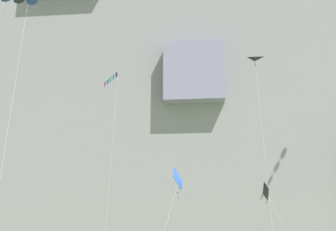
# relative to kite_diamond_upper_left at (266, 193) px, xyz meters

# --- Properties ---
(cliff_face) EXTENTS (180.00, 25.22, 69.50)m
(cliff_face) POSITION_rel_kite_diamond_upper_left_xyz_m (-8.22, 23.66, 27.36)
(cliff_face) COLOR gray
(cliff_face) RESTS_ON ground
(kite_diamond_upper_left) EXTENTS (2.95, 4.88, 8.58)m
(kite_diamond_upper_left) POSITION_rel_kite_diamond_upper_left_xyz_m (0.00, 0.00, 0.00)
(kite_diamond_upper_left) COLOR black
(kite_diamond_upper_left) RESTS_ON ground
(kite_delta_high_right) EXTENTS (1.61, 5.66, 23.83)m
(kite_delta_high_right) POSITION_rel_kite_diamond_upper_left_xyz_m (-0.08, 1.09, 15.76)
(kite_delta_high_right) COLOR black
(kite_delta_high_right) RESTS_ON ground
(kite_diamond_mid_center) EXTENTS (2.07, 6.99, 9.36)m
(kite_diamond_mid_center) POSITION_rel_kite_diamond_upper_left_xyz_m (-9.67, -6.56, 0.70)
(kite_diamond_mid_center) COLOR blue
(kite_diamond_mid_center) RESTS_ON ground
(kite_windsock_high_left) EXTENTS (5.25, 3.88, 24.01)m
(kite_windsock_high_left) POSITION_rel_kite_diamond_upper_left_xyz_m (-23.09, -16.21, 15.81)
(kite_windsock_high_left) COLOR navy
(kite_windsock_high_left) RESTS_ON ground
(kite_banner_upper_right) EXTENTS (2.72, 3.69, 21.12)m
(kite_banner_upper_right) POSITION_rel_kite_diamond_upper_left_xyz_m (-17.98, -2.68, 12.52)
(kite_banner_upper_right) COLOR black
(kite_banner_upper_right) RESTS_ON ground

